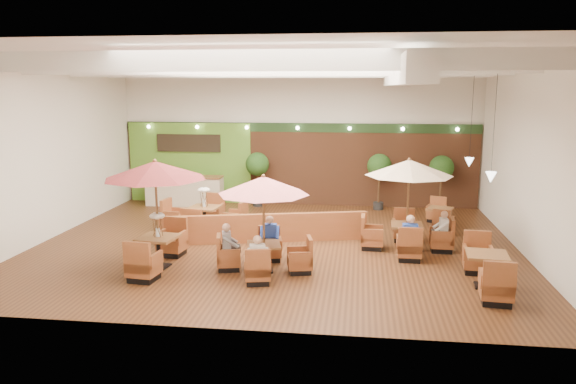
% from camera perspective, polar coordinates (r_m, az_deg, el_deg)
% --- Properties ---
extents(room, '(14.04, 14.00, 5.52)m').
position_cam_1_polar(room, '(17.29, 0.14, 7.39)').
color(room, '#381E0F').
rests_on(room, ground).
extents(service_counter, '(3.00, 0.75, 1.18)m').
position_cam_1_polar(service_counter, '(22.46, -10.44, 0.12)').
color(service_counter, beige).
rests_on(service_counter, ground).
extents(booth_divider, '(6.12, 1.72, 0.87)m').
position_cam_1_polar(booth_divider, '(16.88, -2.45, -3.69)').
color(booth_divider, brown).
rests_on(booth_divider, ground).
extents(table_0, '(2.62, 2.83, 2.83)m').
position_cam_1_polar(table_0, '(14.56, -13.28, 0.59)').
color(table_0, brown).
rests_on(table_0, ground).
extents(table_1, '(2.53, 2.53, 2.49)m').
position_cam_1_polar(table_1, '(13.95, -2.50, -1.36)').
color(table_1, brown).
rests_on(table_1, ground).
extents(table_2, '(2.61, 2.61, 2.67)m').
position_cam_1_polar(table_2, '(16.11, 12.13, 0.42)').
color(table_2, brown).
rests_on(table_2, ground).
extents(table_3, '(2.79, 2.79, 1.58)m').
position_cam_1_polar(table_3, '(18.37, -8.48, -2.60)').
color(table_3, brown).
rests_on(table_3, ground).
extents(table_4, '(1.00, 2.78, 1.02)m').
position_cam_1_polar(table_4, '(13.96, 19.49, -7.56)').
color(table_4, brown).
rests_on(table_4, ground).
extents(table_5, '(0.99, 2.43, 0.85)m').
position_cam_1_polar(table_5, '(19.27, 15.13, -2.58)').
color(table_5, brown).
rests_on(table_5, ground).
extents(topiary_0, '(0.91, 0.91, 2.12)m').
position_cam_1_polar(topiary_0, '(21.79, -3.13, 2.62)').
color(topiary_0, black).
rests_on(topiary_0, ground).
extents(topiary_1, '(0.92, 0.92, 2.14)m').
position_cam_1_polar(topiary_1, '(21.44, 9.26, 2.40)').
color(topiary_1, black).
rests_on(topiary_1, ground).
extents(topiary_2, '(0.91, 0.91, 2.11)m').
position_cam_1_polar(topiary_2, '(21.64, 15.32, 2.19)').
color(topiary_2, black).
rests_on(topiary_2, ground).
extents(diner_0, '(0.40, 0.36, 0.73)m').
position_cam_1_polar(diner_0, '(13.32, -3.14, -6.27)').
color(diner_0, silver).
rests_on(diner_0, ground).
extents(diner_1, '(0.39, 0.32, 0.76)m').
position_cam_1_polar(diner_1, '(15.04, -1.88, -4.24)').
color(diner_1, '#2848B0').
rests_on(diner_1, ground).
extents(diner_2, '(0.37, 0.41, 0.76)m').
position_cam_1_polar(diner_2, '(14.36, -6.06, -5.03)').
color(diner_2, gray).
rests_on(diner_2, ground).
extents(diner_3, '(0.40, 0.32, 0.80)m').
position_cam_1_polar(diner_3, '(15.38, 12.27, -4.09)').
color(diner_3, '#2848B0').
rests_on(diner_3, ground).
extents(diner_4, '(0.29, 0.36, 0.72)m').
position_cam_1_polar(diner_4, '(16.44, 15.38, -3.39)').
color(diner_4, silver).
rests_on(diner_4, ground).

